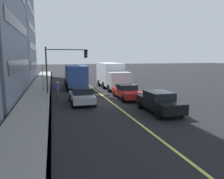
{
  "coord_description": "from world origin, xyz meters",
  "views": [
    {
      "loc": [
        -19.09,
        5.01,
        4.06
      ],
      "look_at": [
        -2.6,
        0.38,
        1.41
      ],
      "focal_mm": 34.14,
      "sensor_mm": 36.0,
      "label": 1
    }
  ],
  "objects_px": {
    "car_black": "(159,102)",
    "pedestrian_with_backpack": "(58,88)",
    "car_red": "(127,92)",
    "truck_blue": "(76,76)",
    "street_sign_post": "(43,76)",
    "traffic_light_mast": "(64,61)",
    "truck_white": "(111,75)",
    "car_silver": "(82,95)"
  },
  "relations": [
    {
      "from": "car_black",
      "to": "pedestrian_with_backpack",
      "type": "xyz_separation_m",
      "value": [
        7.53,
        7.01,
        0.21
      ]
    },
    {
      "from": "car_red",
      "to": "truck_blue",
      "type": "height_order",
      "value": "truck_blue"
    },
    {
      "from": "car_red",
      "to": "street_sign_post",
      "type": "relative_size",
      "value": 1.4
    },
    {
      "from": "street_sign_post",
      "to": "traffic_light_mast",
      "type": "bearing_deg",
      "value": -122.25
    },
    {
      "from": "truck_white",
      "to": "traffic_light_mast",
      "type": "bearing_deg",
      "value": 112.09
    },
    {
      "from": "car_black",
      "to": "truck_white",
      "type": "distance_m",
      "value": 12.92
    },
    {
      "from": "car_black",
      "to": "street_sign_post",
      "type": "bearing_deg",
      "value": 35.72
    },
    {
      "from": "car_red",
      "to": "truck_blue",
      "type": "relative_size",
      "value": 0.64
    },
    {
      "from": "truck_blue",
      "to": "street_sign_post",
      "type": "relative_size",
      "value": 2.17
    },
    {
      "from": "pedestrian_with_backpack",
      "to": "street_sign_post",
      "type": "bearing_deg",
      "value": 19.46
    },
    {
      "from": "car_red",
      "to": "truck_blue",
      "type": "bearing_deg",
      "value": 25.54
    },
    {
      "from": "car_silver",
      "to": "truck_white",
      "type": "relative_size",
      "value": 0.51
    },
    {
      "from": "car_black",
      "to": "truck_blue",
      "type": "height_order",
      "value": "truck_blue"
    },
    {
      "from": "truck_blue",
      "to": "traffic_light_mast",
      "type": "distance_m",
      "value": 4.36
    },
    {
      "from": "truck_white",
      "to": "car_black",
      "type": "bearing_deg",
      "value": -179.76
    },
    {
      "from": "truck_blue",
      "to": "traffic_light_mast",
      "type": "height_order",
      "value": "traffic_light_mast"
    },
    {
      "from": "car_silver",
      "to": "street_sign_post",
      "type": "distance_m",
      "value": 8.31
    },
    {
      "from": "car_red",
      "to": "truck_blue",
      "type": "distance_m",
      "value": 9.41
    },
    {
      "from": "car_black",
      "to": "car_red",
      "type": "bearing_deg",
      "value": 5.67
    },
    {
      "from": "car_silver",
      "to": "street_sign_post",
      "type": "height_order",
      "value": "street_sign_post"
    },
    {
      "from": "car_silver",
      "to": "traffic_light_mast",
      "type": "relative_size",
      "value": 0.79
    },
    {
      "from": "car_black",
      "to": "car_silver",
      "type": "bearing_deg",
      "value": 48.94
    },
    {
      "from": "car_silver",
      "to": "car_red",
      "type": "bearing_deg",
      "value": -76.88
    },
    {
      "from": "car_black",
      "to": "street_sign_post",
      "type": "xyz_separation_m",
      "value": [
        11.9,
        8.55,
        1.08
      ]
    },
    {
      "from": "car_silver",
      "to": "pedestrian_with_backpack",
      "type": "xyz_separation_m",
      "value": [
        3.1,
        1.93,
        0.26
      ]
    },
    {
      "from": "traffic_light_mast",
      "to": "car_black",
      "type": "bearing_deg",
      "value": -149.27
    },
    {
      "from": "street_sign_post",
      "to": "truck_white",
      "type": "bearing_deg",
      "value": -83.37
    },
    {
      "from": "truck_white",
      "to": "traffic_light_mast",
      "type": "distance_m",
      "value": 6.87
    },
    {
      "from": "truck_white",
      "to": "street_sign_post",
      "type": "height_order",
      "value": "truck_white"
    },
    {
      "from": "traffic_light_mast",
      "to": "street_sign_post",
      "type": "bearing_deg",
      "value": 57.75
    },
    {
      "from": "car_black",
      "to": "truck_white",
      "type": "bearing_deg",
      "value": 0.24
    },
    {
      "from": "truck_blue",
      "to": "pedestrian_with_backpack",
      "type": "relative_size",
      "value": 4.05
    },
    {
      "from": "car_silver",
      "to": "truck_blue",
      "type": "distance_m",
      "value": 9.56
    },
    {
      "from": "truck_white",
      "to": "street_sign_post",
      "type": "bearing_deg",
      "value": 96.63
    },
    {
      "from": "pedestrian_with_backpack",
      "to": "street_sign_post",
      "type": "height_order",
      "value": "street_sign_post"
    },
    {
      "from": "pedestrian_with_backpack",
      "to": "truck_white",
      "type": "bearing_deg",
      "value": -52.44
    },
    {
      "from": "car_silver",
      "to": "street_sign_post",
      "type": "bearing_deg",
      "value": 24.92
    },
    {
      "from": "street_sign_post",
      "to": "pedestrian_with_backpack",
      "type": "bearing_deg",
      "value": -160.54
    },
    {
      "from": "car_red",
      "to": "car_black",
      "type": "bearing_deg",
      "value": -174.33
    },
    {
      "from": "truck_blue",
      "to": "truck_white",
      "type": "distance_m",
      "value": 4.65
    },
    {
      "from": "car_red",
      "to": "traffic_light_mast",
      "type": "bearing_deg",
      "value": 48.95
    },
    {
      "from": "car_black",
      "to": "street_sign_post",
      "type": "distance_m",
      "value": 14.69
    }
  ]
}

